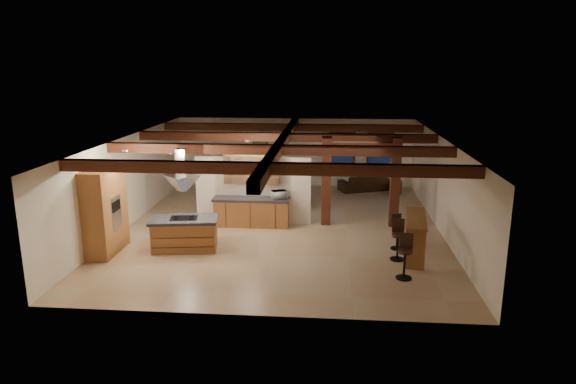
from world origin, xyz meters
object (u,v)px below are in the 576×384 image
object	(u,v)px
kitchen_island	(185,233)
dining_table	(287,197)
sofa	(365,183)
bar_counter	(415,230)

from	to	relation	value
kitchen_island	dining_table	world-z (taller)	kitchen_island
dining_table	sofa	size ratio (longest dim) A/B	0.78
kitchen_island	bar_counter	distance (m)	6.44
dining_table	sofa	bearing A→B (deg)	33.48
dining_table	kitchen_island	bearing A→B (deg)	-123.25
sofa	bar_counter	distance (m)	7.63
kitchen_island	sofa	distance (m)	9.39
kitchen_island	bar_counter	bearing A→B (deg)	0.00
kitchen_island	dining_table	bearing A→B (deg)	63.37
kitchen_island	dining_table	distance (m)	5.59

